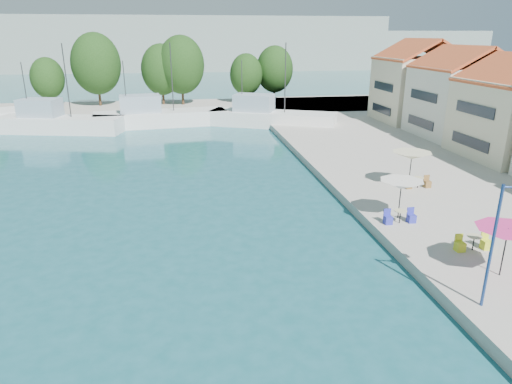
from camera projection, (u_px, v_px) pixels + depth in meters
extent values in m
cube|color=#AFA89E|center=(156.00, 109.00, 66.67)|extent=(90.00, 16.00, 0.60)
cube|color=gray|center=(99.00, 43.00, 147.65)|extent=(180.00, 40.00, 16.00)
cube|color=gray|center=(294.00, 47.00, 177.45)|extent=(140.00, 40.00, 12.00)
cube|color=silver|center=(459.00, 102.00, 46.89)|extent=(8.00, 8.50, 7.00)
pyramid|color=#CD562D|center=(467.00, 48.00, 45.16)|extent=(8.40, 8.80, 1.80)
cube|color=beige|center=(417.00, 90.00, 55.20)|extent=(8.60, 8.50, 7.50)
pyramid|color=#CD562D|center=(422.00, 41.00, 53.39)|extent=(9.00, 8.80, 1.80)
cube|color=silver|center=(61.00, 126.00, 52.29)|extent=(14.63, 6.93, 2.20)
cube|color=#889AA8|center=(40.00, 108.00, 51.77)|extent=(4.80, 3.76, 2.00)
cylinder|color=#2D2D2D|center=(66.00, 81.00, 50.52)|extent=(0.12, 0.12, 8.00)
cylinder|color=#2D2D2D|center=(25.00, 90.00, 51.22)|extent=(0.10, 0.10, 6.00)
cube|color=silver|center=(161.00, 120.00, 56.16)|extent=(16.22, 6.08, 2.20)
cube|color=#889AA8|center=(140.00, 104.00, 54.84)|extent=(5.11, 3.74, 2.00)
cylinder|color=#2D2D2D|center=(172.00, 77.00, 54.91)|extent=(0.12, 0.12, 8.00)
cylinder|color=#2D2D2D|center=(125.00, 87.00, 53.76)|extent=(0.10, 0.10, 6.00)
cube|color=silver|center=(272.00, 121.00, 55.71)|extent=(15.58, 10.10, 2.20)
cube|color=#889AA8|center=(254.00, 103.00, 55.62)|extent=(5.47, 4.72, 2.00)
cylinder|color=#2D2D2D|center=(285.00, 78.00, 53.65)|extent=(0.12, 0.12, 8.00)
cylinder|color=#2D2D2D|center=(242.00, 86.00, 55.37)|extent=(0.10, 0.10, 6.00)
cylinder|color=#3F2B19|center=(50.00, 95.00, 67.22)|extent=(0.36, 0.36, 3.13)
ellipsoid|color=black|center=(47.00, 78.00, 66.40)|extent=(4.76, 4.76, 5.95)
cylinder|color=#3F2B19|center=(99.00, 90.00, 67.56)|extent=(0.36, 0.36, 4.65)
ellipsoid|color=black|center=(96.00, 64.00, 66.35)|extent=(7.07, 7.07, 8.84)
cylinder|color=#3F2B19|center=(163.00, 91.00, 69.03)|extent=(0.36, 0.36, 3.95)
ellipsoid|color=black|center=(161.00, 70.00, 68.00)|extent=(6.00, 6.00, 7.50)
cylinder|color=#3F2B19|center=(182.00, 89.00, 68.68)|extent=(0.36, 0.36, 4.48)
ellipsoid|color=black|center=(181.00, 65.00, 67.51)|extent=(6.82, 6.82, 8.52)
cylinder|color=#3F2B19|center=(246.00, 92.00, 70.70)|extent=(0.36, 0.36, 3.30)
ellipsoid|color=black|center=(246.00, 74.00, 69.84)|extent=(5.02, 5.02, 6.27)
cylinder|color=#3F2B19|center=(274.00, 89.00, 72.51)|extent=(0.36, 0.36, 3.79)
ellipsoid|color=black|center=(275.00, 69.00, 71.52)|extent=(5.76, 5.76, 7.20)
cylinder|color=black|center=(504.00, 252.00, 19.77)|extent=(0.06, 0.06, 2.23)
cone|color=#C82A73|center=(507.00, 234.00, 19.48)|extent=(2.74, 2.74, 0.50)
cylinder|color=black|center=(400.00, 199.00, 26.03)|extent=(0.06, 0.06, 2.28)
cone|color=silver|center=(401.00, 185.00, 25.74)|extent=(2.49, 2.49, 0.50)
cylinder|color=black|center=(410.00, 169.00, 31.53)|extent=(0.06, 0.06, 2.47)
cone|color=beige|center=(412.00, 156.00, 31.20)|extent=(2.71, 2.71, 0.50)
cylinder|color=black|center=(473.00, 243.00, 22.36)|extent=(0.06, 0.06, 0.74)
cylinder|color=#B9B388|center=(475.00, 236.00, 22.24)|extent=(0.70, 0.70, 0.04)
cube|color=#CAD826|center=(486.00, 245.00, 22.51)|extent=(0.42, 0.42, 0.46)
cube|color=#CAD826|center=(460.00, 247.00, 22.30)|extent=(0.42, 0.42, 0.46)
cylinder|color=black|center=(400.00, 217.00, 25.56)|extent=(0.06, 0.06, 0.74)
cylinder|color=#B9B388|center=(401.00, 211.00, 25.44)|extent=(0.70, 0.70, 0.04)
cube|color=#2A2EA8|center=(411.00, 218.00, 25.71)|extent=(0.42, 0.42, 0.46)
cube|color=#2A2EA8|center=(388.00, 220.00, 25.50)|extent=(0.42, 0.42, 0.46)
cylinder|color=black|center=(418.00, 183.00, 31.48)|extent=(0.06, 0.06, 0.74)
cylinder|color=#B9B388|center=(419.00, 178.00, 31.36)|extent=(0.70, 0.70, 0.04)
cube|color=brown|center=(427.00, 184.00, 31.63)|extent=(0.42, 0.42, 0.46)
cube|color=brown|center=(408.00, 185.00, 31.42)|extent=(0.42, 0.42, 0.46)
cylinder|color=navy|center=(492.00, 248.00, 17.06)|extent=(0.12, 0.12, 5.00)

